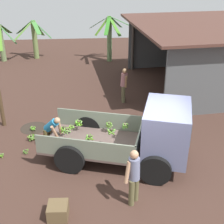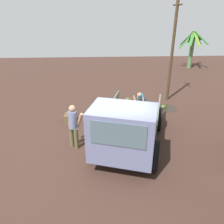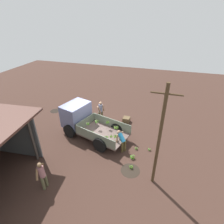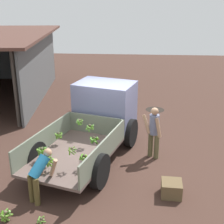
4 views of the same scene
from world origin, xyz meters
name	(u,v)px [view 1 (image 1 of 4)]	position (x,y,z in m)	size (l,w,h in m)	color
ground	(145,169)	(0.00, 0.00, 0.00)	(36.00, 36.00, 0.00)	#3E2921
mud_patch_0	(34,128)	(-3.92, 2.99, 0.00)	(1.06, 1.06, 0.01)	#2B221A
cargo_truck	(149,134)	(0.14, 0.34, 1.09)	(4.97, 3.24, 2.08)	brown
banana_palm_0	(109,37)	(-0.25, 11.60, 1.53)	(2.56, 2.72, 2.83)	#678452
banana_palm_1	(1,42)	(-7.09, 12.19, 1.22)	(1.99, 2.68, 2.34)	#65784B
banana_palm_2	(35,39)	(-5.06, 12.62, 1.31)	(2.38, 2.09, 2.47)	olive
person_foreground_visitor	(134,175)	(-0.61, -1.44, 0.93)	(0.53, 0.64, 1.68)	brown
person_worker_loading	(51,129)	(-3.03, 1.47, 0.76)	(0.69, 0.78, 1.30)	brown
person_bystander_near_shed	(124,84)	(-0.08, 5.22, 0.89)	(0.33, 0.63, 1.61)	brown
banana_bunch_on_ground_0	(32,137)	(-3.85, 2.05, 0.13)	(0.32, 0.32, 0.24)	brown
banana_bunch_on_ground_1	(33,128)	(-3.92, 2.81, 0.10)	(0.23, 0.23, 0.18)	brown
banana_bunch_on_ground_2	(1,155)	(-4.73, 1.04, 0.09)	(0.20, 0.19, 0.17)	brown
banana_bunch_on_ground_3	(26,151)	(-3.94, 1.21, 0.11)	(0.21, 0.21, 0.18)	#453F2D
wooden_crate_0	(58,211)	(-2.62, -1.82, 0.20)	(0.52, 0.52, 0.39)	brown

